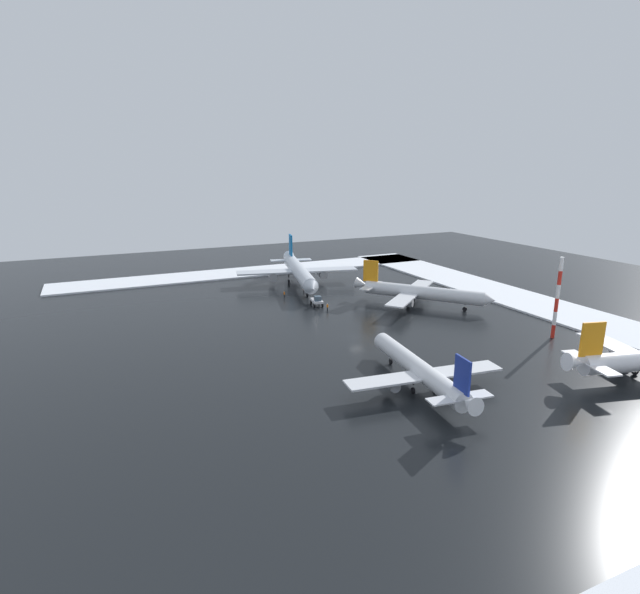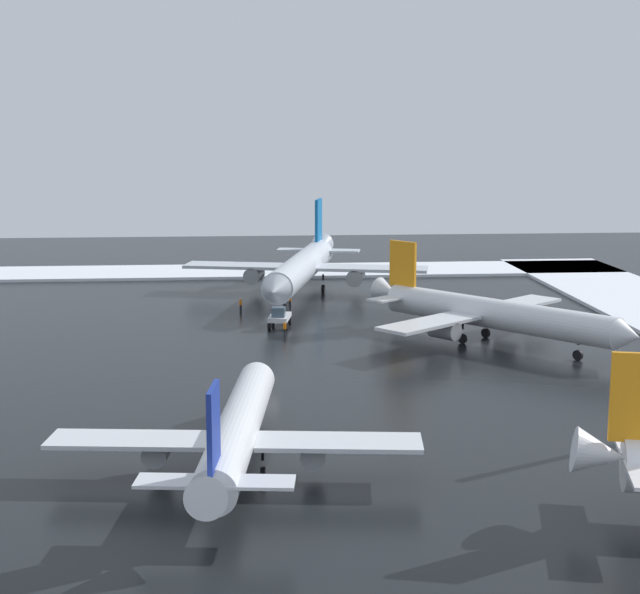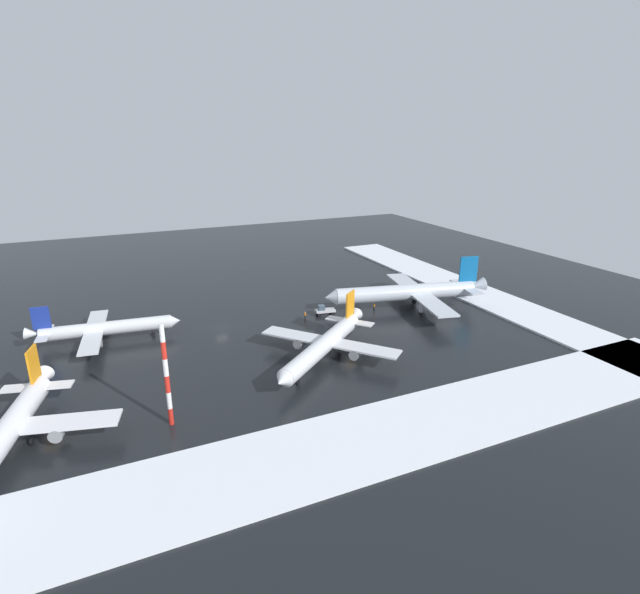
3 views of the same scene
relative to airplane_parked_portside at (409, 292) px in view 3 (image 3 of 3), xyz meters
The scene contains 12 objects.
ground_plane 45.22m from the airplane_parked_portside, behind, with size 240.00×240.00×0.00m, color black.
snow_bank_far 62.63m from the airplane_parked_portside, 135.53° to the right, with size 152.00×16.00×0.44m, color white.
snow_bank_right 23.54m from the airplane_parked_portside, 15.49° to the left, with size 14.00×116.00×0.44m, color white.
airplane_parked_portside is the anchor object (origin of this frame).
airplane_distant_tail 35.84m from the airplane_parked_portside, 149.89° to the right, with size 27.57×25.23×9.91m.
airplane_foreground_jet 85.54m from the airplane_parked_portside, 161.78° to the right, with size 27.89×33.24×10.00m.
airplane_far_rear 68.63m from the airplane_parked_portside, behind, with size 29.45×24.51×8.74m.
pushback_tug 21.37m from the airplane_parked_portside, 169.27° to the left, with size 4.91×2.96×2.50m.
ground_crew_mid_apron 26.24m from the airplane_parked_portside, behind, with size 0.36×0.36×1.71m.
ground_crew_near_tug 13.92m from the airplane_parked_portside, 141.98° to the left, with size 0.36×0.36×1.71m.
ground_crew_by_nose_gear 9.19m from the airplane_parked_portside, 165.92° to the left, with size 0.36×0.36×1.71m.
antenna_mast 66.83m from the airplane_parked_portside, 155.17° to the right, with size 0.70×0.70×15.78m.
Camera 3 is at (-22.62, -101.12, 40.87)m, focal length 28.00 mm.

